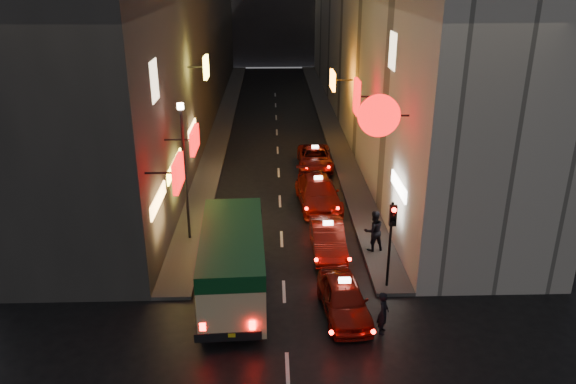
{
  "coord_description": "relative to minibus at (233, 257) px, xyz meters",
  "views": [
    {
      "loc": [
        -0.42,
        -10.15,
        11.63
      ],
      "look_at": [
        0.29,
        13.0,
        2.34
      ],
      "focal_mm": 35.0,
      "sensor_mm": 36.0,
      "label": 1
    }
  ],
  "objects": [
    {
      "name": "taxi_far",
      "position": [
        4.16,
        14.77,
        -1.0
      ],
      "size": [
        1.94,
        4.63,
        1.64
      ],
      "color": "maroon",
      "rests_on": "ground"
    },
    {
      "name": "taxi_third",
      "position": [
        3.87,
        8.77,
        -0.89
      ],
      "size": [
        2.58,
        5.51,
        1.87
      ],
      "color": "maroon",
      "rests_on": "ground"
    },
    {
      "name": "pedestrian_crossing",
      "position": [
        5.19,
        -2.32,
        -0.86
      ],
      "size": [
        0.54,
        0.67,
        1.75
      ],
      "primitive_type": "imported",
      "rotation": [
        0.0,
        0.0,
        1.25
      ],
      "color": "black",
      "rests_on": "ground"
    },
    {
      "name": "lamp_post",
      "position": [
        -2.31,
        4.86,
        1.98
      ],
      "size": [
        0.28,
        0.28,
        6.22
      ],
      "color": "black",
      "rests_on": "sidewalk_left"
    },
    {
      "name": "pedestrian_sidewalk",
      "position": [
        5.84,
        3.43,
        -0.55
      ],
      "size": [
        0.87,
        0.65,
        2.07
      ],
      "primitive_type": "imported",
      "rotation": [
        0.0,
        0.0,
        3.37
      ],
      "color": "black",
      "rests_on": "sidewalk_right"
    },
    {
      "name": "sidewalk_left",
      "position": [
        -2.36,
        25.86,
        -1.66
      ],
      "size": [
        1.5,
        52.0,
        0.15
      ],
      "primitive_type": "cube",
      "color": "#43403E",
      "rests_on": "ground"
    },
    {
      "name": "building_left",
      "position": [
        -6.11,
        25.86,
        7.26
      ],
      "size": [
        7.38,
        52.0,
        18.0
      ],
      "color": "#373432",
      "rests_on": "ground"
    },
    {
      "name": "taxi_near",
      "position": [
        3.99,
        -1.2,
        -0.98
      ],
      "size": [
        2.36,
        4.94,
        1.69
      ],
      "color": "maroon",
      "rests_on": "ground"
    },
    {
      "name": "sidewalk_right",
      "position": [
        6.14,
        25.86,
        -1.66
      ],
      "size": [
        1.5,
        52.0,
        0.15
      ],
      "primitive_type": "cube",
      "color": "#43403E",
      "rests_on": "ground"
    },
    {
      "name": "taxi_second",
      "position": [
        3.88,
        3.6,
        -0.98
      ],
      "size": [
        1.97,
        4.76,
        1.68
      ],
      "color": "maroon",
      "rests_on": "ground"
    },
    {
      "name": "minibus",
      "position": [
        0.0,
        0.0,
        0.0
      ],
      "size": [
        2.52,
        6.49,
        2.75
      ],
      "color": "beige",
      "rests_on": "ground"
    },
    {
      "name": "building_right",
      "position": [
        9.89,
        25.86,
        7.26
      ],
      "size": [
        8.03,
        52.0,
        18.0
      ],
      "color": "#B2ADA3",
      "rests_on": "ground"
    },
    {
      "name": "traffic_light",
      "position": [
        5.89,
        0.34,
        0.95
      ],
      "size": [
        0.26,
        0.43,
        3.5
      ],
      "color": "black",
      "rests_on": "sidewalk_right"
    }
  ]
}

